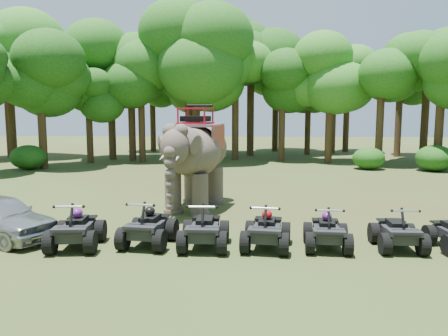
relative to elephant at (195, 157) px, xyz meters
The scene contains 31 objects.
ground 3.93m from the elephant, 67.95° to the right, with size 110.00×110.00×0.00m, color #47381E.
elephant is the anchor object (origin of this frame).
atv_0 6.23m from the elephant, 118.12° to the right, with size 1.36×1.86×1.38m, color black, non-canonical shape.
atv_1 5.27m from the elephant, 99.50° to the right, with size 1.35×1.85×1.37m, color black, non-canonical shape.
atv_2 5.45m from the elephant, 80.91° to the right, with size 1.36×1.86×1.38m, color black, non-canonical shape.
atv_3 5.97m from the elephant, 63.15° to the right, with size 1.32×1.81×1.34m, color black, non-canonical shape.
atv_4 6.87m from the elephant, 49.59° to the right, with size 1.26×1.73×1.28m, color black, non-canonical shape.
atv_5 8.26m from the elephant, 38.53° to the right, with size 1.26×1.73×1.28m, color black, non-canonical shape.
tree_0 18.34m from the elephant, 86.07° to the left, with size 5.97×5.97×8.53m, color #195114, non-canonical shape.
tree_1 18.30m from the elephant, 74.23° to the left, with size 5.40×5.40×7.71m, color #195114, non-canonical shape.
tree_2 18.41m from the elephant, 62.58° to the left, with size 6.03×6.03×8.61m, color #195114, non-canonical shape.
tree_3 18.80m from the elephant, 51.23° to the left, with size 5.38×5.38×7.69m, color #195114, non-canonical shape.
tree_4 19.95m from the elephant, 40.23° to the left, with size 6.10×6.10×8.71m, color #195114, non-canonical shape.
tree_28 17.11m from the elephant, 134.60° to the left, with size 5.91×5.91×8.44m, color #195114, non-canonical shape.
tree_29 18.45m from the elephant, 122.39° to the left, with size 4.60×4.60×6.57m, color #195114, non-canonical shape.
tree_30 17.63m from the elephant, 110.09° to the left, with size 5.14×5.14×7.34m, color #195114, non-canonical shape.
tree_31 17.95m from the elephant, 97.98° to the left, with size 6.55×6.55×9.36m, color #195114, non-canonical shape.
tree_32 18.69m from the elephant, 112.12° to the left, with size 6.04×6.04×8.63m, color #195114, non-canonical shape.
tree_33 20.42m from the elephant, 116.12° to the left, with size 6.73×6.73×9.62m, color #195114, non-canonical shape.
tree_34 24.33m from the elephant, 95.90° to the left, with size 5.85×5.85×8.36m, color #195114, non-canonical shape.
tree_35 22.23m from the elephant, 83.41° to the left, with size 7.65×7.65×10.93m, color #195114, non-canonical shape.
tree_36 26.42m from the elephant, 66.98° to the left, with size 7.08×7.08×10.12m, color #195114, non-canonical shape.
tree_37 26.50m from the elephant, 133.38° to the left, with size 7.69×7.69×10.99m, color #195114, non-canonical shape.
tree_38 26.51m from the elephant, 105.43° to the left, with size 5.76×5.76×8.23m, color #195114, non-canonical shape.
tree_39 28.64m from the elephant, 65.28° to the left, with size 6.33×6.33×9.05m, color #195114, non-canonical shape.
tree_40 25.87m from the elephant, 133.31° to the left, with size 7.38×7.38×10.54m, color #195114, non-canonical shape.
tree_41 26.77m from the elephant, 79.10° to the left, with size 6.79×6.79×9.70m, color #195114, non-canonical shape.
tree_43 24.34m from the elephant, 71.30° to the left, with size 5.01×5.01×7.16m, color #195114, non-canonical shape.
tree_44 23.30m from the elephant, 46.93° to the left, with size 6.42×6.42×9.17m, color #195114, non-canonical shape.
tree_45 26.43m from the elephant, 54.27° to the left, with size 6.13×6.13×8.76m, color #195114, non-canonical shape.
tree_46 17.75m from the elephant, 96.28° to the left, with size 7.57×7.57×10.82m, color #195114, non-canonical shape.
Camera 1 is at (0.71, -14.31, 3.90)m, focal length 35.00 mm.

